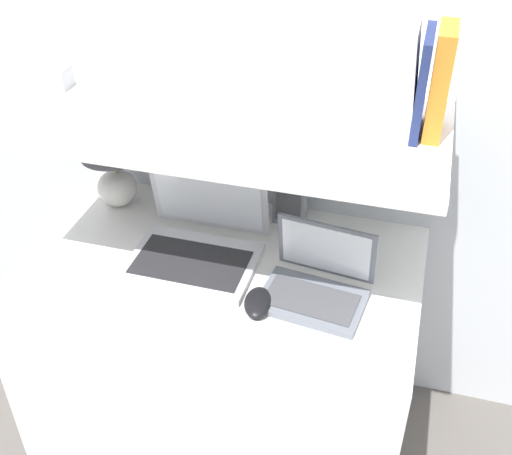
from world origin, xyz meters
TOP-DOWN VIEW (x-y plane):
  - wall_back at (0.00, 0.74)m, footprint 6.00×0.05m
  - desk at (0.00, 0.34)m, footprint 1.12×0.67m
  - back_riser at (0.00, 0.69)m, footprint 1.12×0.04m
  - shelf at (0.00, 0.41)m, footprint 1.12×0.61m
  - table_lamp at (-0.41, 0.54)m, footprint 0.19×0.19m
  - laptop_large at (-0.07, 0.36)m, footprint 0.35×0.31m
  - laptop_small at (0.29, 0.28)m, footprint 0.29×0.24m
  - computer_mouse at (0.15, 0.19)m, footprint 0.09×0.13m
  - router_box at (0.14, 0.60)m, footprint 0.10×0.06m
  - book_orange at (0.51, 0.41)m, footprint 0.04×0.14m
  - book_navy at (0.47, 0.41)m, footprint 0.02×0.17m
  - book_white at (0.45, 0.41)m, footprint 0.04×0.14m
  - shelf_gadget at (-0.47, 0.41)m, footprint 0.08×0.06m

SIDE VIEW (x-z plane):
  - desk at x=0.00m, z-range 0.00..0.74m
  - back_riser at x=0.00m, z-range 0.00..1.16m
  - computer_mouse at x=0.15m, z-range 0.74..0.78m
  - laptop_small at x=0.29m, z-range 0.69..0.88m
  - laptop_large at x=-0.07m, z-range 0.66..0.93m
  - router_box at x=0.14m, z-range 0.74..0.87m
  - table_lamp at x=-0.41m, z-range 0.78..1.09m
  - shelf at x=0.00m, z-range 1.16..1.19m
  - wall_back at x=0.00m, z-range 0.00..2.40m
  - shelf_gadget at x=-0.47m, z-range 1.19..1.25m
  - book_navy at x=0.47m, z-range 1.19..1.42m
  - book_white at x=0.45m, z-range 1.19..1.44m
  - book_orange at x=0.51m, z-range 1.19..1.44m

